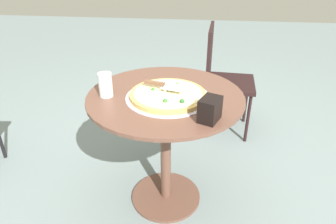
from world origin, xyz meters
TOP-DOWN VIEW (x-y plane):
  - ground_plane at (0.00, 0.00)m, footprint 10.00×10.00m
  - patio_table at (0.00, 0.00)m, footprint 0.81×0.81m
  - pizza_on_tray at (0.02, -0.03)m, footprint 0.43×0.43m
  - pizza_server at (-0.01, 0.01)m, footprint 0.22×0.10m
  - drinking_cup at (-0.30, -0.04)m, footprint 0.07×0.07m
  - napkin_dispenser at (0.22, -0.23)m, footprint 0.11×0.13m
  - patio_chair_near at (0.34, 0.85)m, footprint 0.40×0.40m

SIDE VIEW (x-z plane):
  - ground_plane at x=0.00m, z-range 0.00..0.00m
  - patio_chair_near at x=0.34m, z-range 0.07..0.92m
  - patio_table at x=0.00m, z-range 0.17..0.87m
  - pizza_on_tray at x=0.02m, z-range 0.70..0.74m
  - pizza_server at x=-0.01m, z-range 0.75..0.76m
  - napkin_dispenser at x=0.22m, z-range 0.70..0.81m
  - drinking_cup at x=-0.30m, z-range 0.70..0.83m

